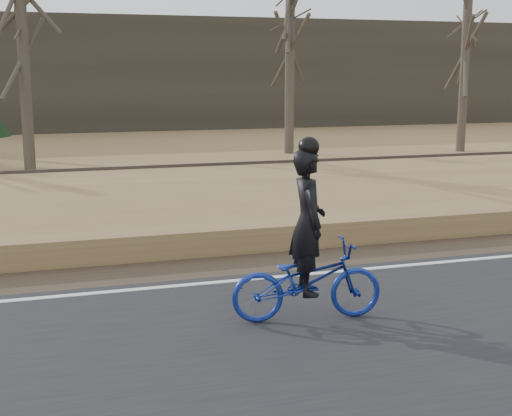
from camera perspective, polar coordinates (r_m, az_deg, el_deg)
name	(u,v)px	position (r m, az deg, el deg)	size (l,w,h in m)	color
ground	(247,288)	(10.65, -0.71, -6.40)	(120.00, 120.00, 0.00)	#97784C
road	(309,347)	(8.41, 4.23, -11.05)	(120.00, 6.00, 0.06)	black
edge_line	(243,280)	(10.81, -1.01, -5.77)	(120.00, 0.12, 0.01)	silver
shoulder	(226,266)	(11.75, -2.38, -4.64)	(120.00, 1.60, 0.04)	#473A2B
embankment	(189,218)	(14.54, -5.42, -0.82)	(120.00, 5.00, 0.44)	#97784C
ballast	(158,189)	(18.22, -7.88, 1.53)	(120.00, 3.00, 0.45)	slate
railroad	(157,177)	(18.17, -7.90, 2.47)	(120.00, 2.40, 0.29)	black
treeline_backdrop	(88,74)	(39.85, -13.28, 10.41)	(120.00, 4.00, 6.00)	#383328
cyclist	(307,263)	(8.99, 4.12, -4.40)	(1.99, 0.90, 2.33)	navy
bare_tree_near_left	(23,48)	(22.68, -18.15, 12.06)	(0.36, 0.36, 7.65)	#4D4438
bare_tree_center	(290,47)	(27.73, 2.73, 12.72)	(0.36, 0.36, 8.07)	#4D4438
bare_tree_right	(464,69)	(29.54, 16.34, 10.62)	(0.36, 0.36, 6.45)	#4D4438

